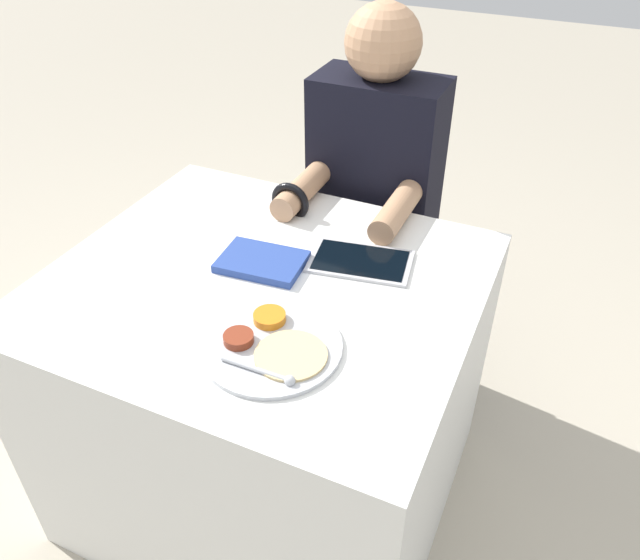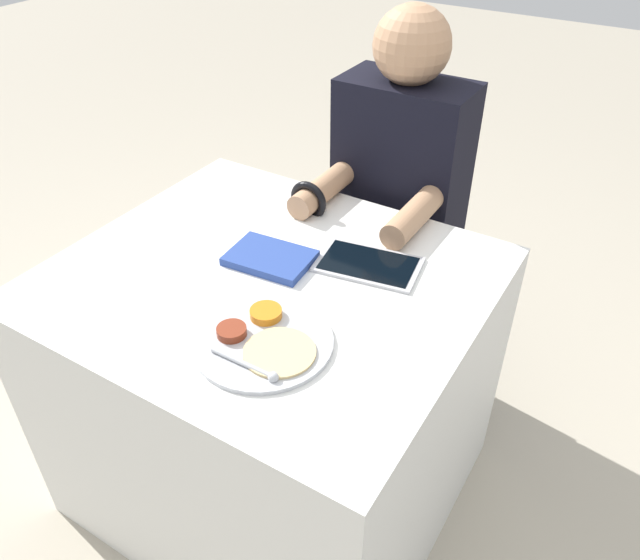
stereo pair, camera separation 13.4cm
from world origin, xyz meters
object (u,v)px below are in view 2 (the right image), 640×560
at_px(thali_tray, 263,341).
at_px(tablet_device, 368,264).
at_px(red_notebook, 270,258).
at_px(person_diner, 395,230).

height_order(thali_tray, tablet_device, thali_tray).
distance_m(red_notebook, person_diner, 0.57).
bearing_deg(person_diner, tablet_device, -73.97).
xyz_separation_m(red_notebook, tablet_device, (0.21, 0.11, -0.00)).
xyz_separation_m(thali_tray, red_notebook, (-0.16, 0.25, 0.00)).
relative_size(thali_tray, tablet_device, 1.09).
xyz_separation_m(thali_tray, tablet_device, (0.05, 0.36, -0.00)).
bearing_deg(tablet_device, thali_tray, -98.43).
bearing_deg(red_notebook, thali_tray, -57.56).
bearing_deg(red_notebook, tablet_device, 26.85).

